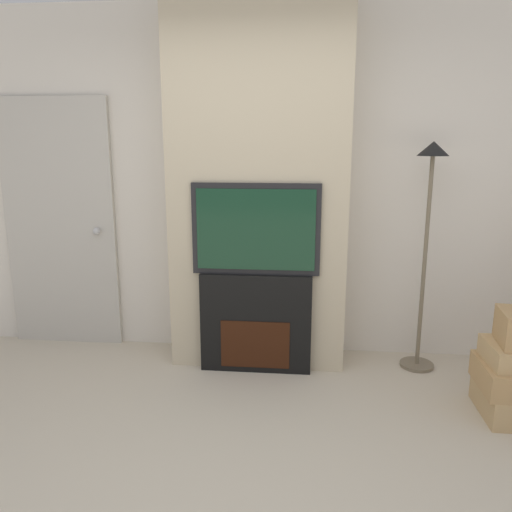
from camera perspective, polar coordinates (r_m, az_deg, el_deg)
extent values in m
cube|color=silver|center=(3.95, 0.64, 8.16)|extent=(6.00, 0.06, 2.70)
cube|color=beige|center=(3.72, 0.32, 7.86)|extent=(1.30, 0.41, 2.70)
cube|color=black|center=(3.73, 0.00, -7.56)|extent=(0.82, 0.14, 0.75)
cube|color=#33160A|center=(3.72, -0.11, -10.10)|extent=(0.51, 0.01, 0.36)
cube|color=black|center=(3.55, 0.00, 3.09)|extent=(0.91, 0.06, 0.65)
cube|color=#143823|center=(3.52, -0.05, 3.00)|extent=(0.84, 0.01, 0.58)
cylinder|color=#726651|center=(4.10, 17.88, -11.73)|extent=(0.25, 0.25, 0.03)
cylinder|color=#726651|center=(3.84, 18.69, -0.92)|extent=(0.03, 0.03, 1.56)
cone|color=black|center=(3.74, 19.62, 11.50)|extent=(0.22, 0.22, 0.10)
cube|color=#BCB7AD|center=(4.41, -21.47, 3.34)|extent=(0.93, 0.04, 2.03)
sphere|color=silver|center=(4.24, -17.75, 2.71)|extent=(0.06, 0.06, 0.06)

